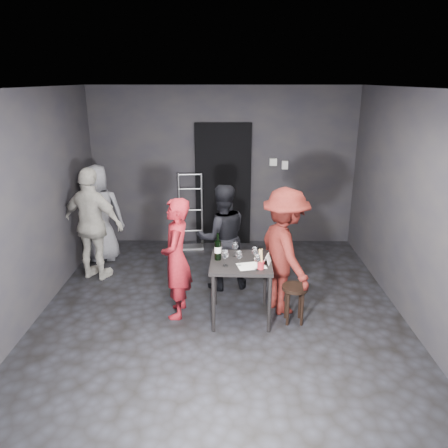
{
  "coord_description": "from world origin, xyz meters",
  "views": [
    {
      "loc": [
        0.1,
        -4.9,
        2.79
      ],
      "look_at": [
        0.04,
        0.25,
        1.07
      ],
      "focal_mm": 35.0,
      "sensor_mm": 36.0,
      "label": 1
    }
  ],
  "objects_px": {
    "server_red": "(176,259)",
    "bystander_cream": "(92,219)",
    "hand_truck": "(191,234)",
    "woman_black": "(222,238)",
    "stool": "(295,294)",
    "bystander_grey": "(98,212)",
    "wine_bottle": "(218,250)",
    "breadstick_cup": "(261,259)",
    "man_maroon": "(285,248)",
    "tasting_table": "(241,269)"
  },
  "relations": [
    {
      "from": "tasting_table",
      "to": "man_maroon",
      "type": "distance_m",
      "value": 0.6
    },
    {
      "from": "server_red",
      "to": "woman_black",
      "type": "height_order",
      "value": "server_red"
    },
    {
      "from": "man_maroon",
      "to": "breadstick_cup",
      "type": "xyz_separation_m",
      "value": [
        -0.32,
        -0.42,
        0.03
      ]
    },
    {
      "from": "tasting_table",
      "to": "server_red",
      "type": "height_order",
      "value": "server_red"
    },
    {
      "from": "tasting_table",
      "to": "breadstick_cup",
      "type": "height_order",
      "value": "breadstick_cup"
    },
    {
      "from": "man_maroon",
      "to": "bystander_cream",
      "type": "distance_m",
      "value": 2.78
    },
    {
      "from": "bystander_cream",
      "to": "breadstick_cup",
      "type": "xyz_separation_m",
      "value": [
        2.3,
        -1.34,
        -0.03
      ]
    },
    {
      "from": "hand_truck",
      "to": "woman_black",
      "type": "distance_m",
      "value": 1.73
    },
    {
      "from": "hand_truck",
      "to": "bystander_cream",
      "type": "xyz_separation_m",
      "value": [
        -1.28,
        -1.28,
        0.67
      ]
    },
    {
      "from": "woman_black",
      "to": "stool",
      "type": "bearing_deg",
      "value": 119.64
    },
    {
      "from": "server_red",
      "to": "wine_bottle",
      "type": "relative_size",
      "value": 4.51
    },
    {
      "from": "man_maroon",
      "to": "woman_black",
      "type": "bearing_deg",
      "value": 30.67
    },
    {
      "from": "server_red",
      "to": "bystander_grey",
      "type": "relative_size",
      "value": 0.92
    },
    {
      "from": "stool",
      "to": "woman_black",
      "type": "xyz_separation_m",
      "value": [
        -0.88,
        0.94,
        0.36
      ]
    },
    {
      "from": "bystander_cream",
      "to": "breadstick_cup",
      "type": "relative_size",
      "value": 7.11
    },
    {
      "from": "server_red",
      "to": "bystander_cream",
      "type": "relative_size",
      "value": 0.83
    },
    {
      "from": "tasting_table",
      "to": "woman_black",
      "type": "bearing_deg",
      "value": 105.78
    },
    {
      "from": "stool",
      "to": "bystander_grey",
      "type": "relative_size",
      "value": 0.29
    },
    {
      "from": "bystander_cream",
      "to": "bystander_grey",
      "type": "distance_m",
      "value": 0.69
    },
    {
      "from": "bystander_cream",
      "to": "wine_bottle",
      "type": "bearing_deg",
      "value": 167.82
    },
    {
      "from": "wine_bottle",
      "to": "breadstick_cup",
      "type": "relative_size",
      "value": 1.3
    },
    {
      "from": "woman_black",
      "to": "bystander_cream",
      "type": "height_order",
      "value": "bystander_cream"
    },
    {
      "from": "woman_black",
      "to": "tasting_table",
      "type": "bearing_deg",
      "value": 92.27
    },
    {
      "from": "server_red",
      "to": "bystander_cream",
      "type": "xyz_separation_m",
      "value": [
        -1.31,
        1.04,
        0.16
      ]
    },
    {
      "from": "server_red",
      "to": "man_maroon",
      "type": "height_order",
      "value": "man_maroon"
    },
    {
      "from": "man_maroon",
      "to": "wine_bottle",
      "type": "xyz_separation_m",
      "value": [
        -0.81,
        -0.16,
        0.04
      ]
    },
    {
      "from": "woman_black",
      "to": "wine_bottle",
      "type": "bearing_deg",
      "value": 73.88
    },
    {
      "from": "tasting_table",
      "to": "wine_bottle",
      "type": "relative_size",
      "value": 2.29
    },
    {
      "from": "tasting_table",
      "to": "breadstick_cup",
      "type": "relative_size",
      "value": 2.97
    },
    {
      "from": "stool",
      "to": "bystander_cream",
      "type": "height_order",
      "value": "bystander_cream"
    },
    {
      "from": "woman_black",
      "to": "breadstick_cup",
      "type": "height_order",
      "value": "woman_black"
    },
    {
      "from": "stool",
      "to": "man_maroon",
      "type": "relative_size",
      "value": 0.28
    },
    {
      "from": "woman_black",
      "to": "bystander_grey",
      "type": "height_order",
      "value": "bystander_grey"
    },
    {
      "from": "server_red",
      "to": "breadstick_cup",
      "type": "height_order",
      "value": "server_red"
    },
    {
      "from": "tasting_table",
      "to": "stool",
      "type": "xyz_separation_m",
      "value": [
        0.64,
        -0.09,
        -0.29
      ]
    },
    {
      "from": "stool",
      "to": "man_maroon",
      "type": "bearing_deg",
      "value": 109.16
    },
    {
      "from": "stool",
      "to": "wine_bottle",
      "type": "xyz_separation_m",
      "value": [
        -0.91,
        0.14,
        0.51
      ]
    },
    {
      "from": "hand_truck",
      "to": "man_maroon",
      "type": "relative_size",
      "value": 0.77
    },
    {
      "from": "breadstick_cup",
      "to": "stool",
      "type": "bearing_deg",
      "value": 16.3
    },
    {
      "from": "breadstick_cup",
      "to": "bystander_grey",
      "type": "bearing_deg",
      "value": 140.23
    },
    {
      "from": "tasting_table",
      "to": "man_maroon",
      "type": "bearing_deg",
      "value": 20.66
    },
    {
      "from": "stool",
      "to": "bystander_grey",
      "type": "height_order",
      "value": "bystander_grey"
    },
    {
      "from": "bystander_grey",
      "to": "wine_bottle",
      "type": "xyz_separation_m",
      "value": [
        1.92,
        -1.75,
        0.07
      ]
    },
    {
      "from": "stool",
      "to": "bystander_grey",
      "type": "distance_m",
      "value": 3.44
    },
    {
      "from": "stool",
      "to": "breadstick_cup",
      "type": "height_order",
      "value": "breadstick_cup"
    },
    {
      "from": "tasting_table",
      "to": "wine_bottle",
      "type": "distance_m",
      "value": 0.36
    },
    {
      "from": "bystander_grey",
      "to": "man_maroon",
      "type": "bearing_deg",
      "value": 140.33
    },
    {
      "from": "tasting_table",
      "to": "man_maroon",
      "type": "height_order",
      "value": "man_maroon"
    },
    {
      "from": "tasting_table",
      "to": "woman_black",
      "type": "height_order",
      "value": "woman_black"
    },
    {
      "from": "hand_truck",
      "to": "wine_bottle",
      "type": "relative_size",
      "value": 3.93
    }
  ]
}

